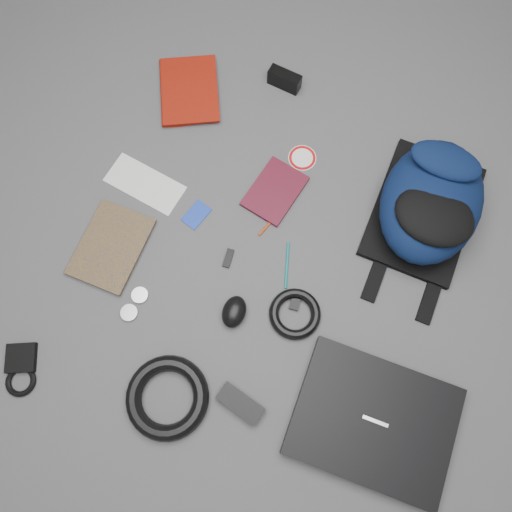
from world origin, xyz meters
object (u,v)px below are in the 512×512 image
(laptop, at_px, (374,421))
(pouch, at_px, (21,358))
(textbook_red, at_px, (161,93))
(comic_book, at_px, (84,236))
(backpack, at_px, (431,201))
(power_brick, at_px, (240,403))
(compact_camera, at_px, (285,80))
(dvd_case, at_px, (275,191))
(mouse, at_px, (234,312))

(laptop, height_order, pouch, laptop)
(textbook_red, relative_size, pouch, 3.11)
(comic_book, xyz_separation_m, pouch, (-0.02, -0.36, 0.00))
(backpack, bearing_deg, comic_book, -152.90)
(textbook_red, height_order, power_brick, power_brick)
(textbook_red, bearing_deg, backpack, -31.83)
(compact_camera, bearing_deg, comic_book, -111.53)
(laptop, relative_size, textbook_red, 1.66)
(textbook_red, xyz_separation_m, compact_camera, (0.34, 0.15, 0.02))
(dvd_case, bearing_deg, backpack, 24.17)
(mouse, bearing_deg, dvd_case, 89.58)
(textbook_red, bearing_deg, mouse, -75.96)
(textbook_red, distance_m, mouse, 0.70)
(textbook_red, relative_size, compact_camera, 2.33)
(laptop, distance_m, mouse, 0.44)
(textbook_red, bearing_deg, compact_camera, 0.53)
(compact_camera, relative_size, pouch, 1.33)
(backpack, distance_m, dvd_case, 0.42)
(backpack, relative_size, pouch, 5.50)
(power_brick, xyz_separation_m, pouch, (-0.57, -0.07, -0.00))
(compact_camera, bearing_deg, power_brick, -70.15)
(mouse, relative_size, power_brick, 0.73)
(backpack, distance_m, mouse, 0.60)
(backpack, relative_size, comic_book, 1.76)
(backpack, bearing_deg, pouch, -136.60)
(backpack, xyz_separation_m, compact_camera, (-0.49, 0.27, -0.06))
(laptop, height_order, compact_camera, compact_camera)
(laptop, distance_m, power_brick, 0.33)
(laptop, height_order, comic_book, laptop)
(backpack, distance_m, laptop, 0.59)
(power_brick, bearing_deg, compact_camera, 117.46)
(backpack, height_order, power_brick, backpack)
(dvd_case, distance_m, power_brick, 0.59)
(comic_book, bearing_deg, mouse, -5.18)
(dvd_case, height_order, pouch, pouch)
(laptop, xyz_separation_m, pouch, (-0.90, -0.14, -0.01))
(comic_book, xyz_separation_m, compact_camera, (0.38, 0.64, 0.02))
(comic_book, relative_size, dvd_case, 1.32)
(comic_book, bearing_deg, power_brick, -23.54)
(dvd_case, bearing_deg, compact_camera, 117.67)
(comic_book, height_order, power_brick, power_brick)
(comic_book, bearing_deg, laptop, -10.43)
(laptop, height_order, mouse, mouse)
(laptop, relative_size, compact_camera, 3.88)
(backpack, relative_size, compact_camera, 4.12)
(dvd_case, bearing_deg, mouse, -74.76)
(mouse, bearing_deg, pouch, -150.68)
(backpack, xyz_separation_m, pouch, (-0.89, -0.72, -0.08))
(laptop, relative_size, power_brick, 3.25)
(laptop, height_order, power_brick, laptop)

